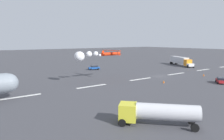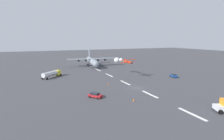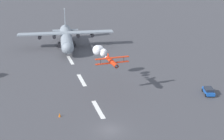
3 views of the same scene
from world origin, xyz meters
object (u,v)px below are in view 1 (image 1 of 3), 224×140
at_px(fuel_tanker_truck, 157,112).
at_px(airport_staff_sedan, 221,80).
at_px(followme_car_yellow, 94,67).
at_px(traffic_cone_far, 164,82).
at_px(stunt_biplane_red, 87,55).
at_px(traffic_cone_near, 204,75).
at_px(semi_truck_orange, 181,61).

xyz_separation_m(fuel_tanker_truck, airport_staff_sedan, (-33.93, -8.78, -0.94)).
xyz_separation_m(fuel_tanker_truck, followme_car_yellow, (-21.51, -50.07, -0.94)).
relative_size(fuel_tanker_truck, traffic_cone_far, 12.01).
relative_size(followme_car_yellow, airport_staff_sedan, 1.03).
distance_m(stunt_biplane_red, airport_staff_sedan, 34.73).
height_order(fuel_tanker_truck, traffic_cone_near, fuel_tanker_truck).
xyz_separation_m(stunt_biplane_red, fuel_tanker_truck, (7.13, 29.97, -5.32)).
distance_m(traffic_cone_near, traffic_cone_far, 18.51).
bearing_deg(semi_truck_orange, airport_staff_sedan, 50.35).
xyz_separation_m(stunt_biplane_red, semi_truck_orange, (-51.67, -8.83, -4.93)).
bearing_deg(traffic_cone_far, semi_truck_orange, -149.88).
relative_size(airport_staff_sedan, traffic_cone_far, 5.72).
height_order(airport_staff_sedan, traffic_cone_far, airport_staff_sedan).
height_order(airport_staff_sedan, traffic_cone_near, airport_staff_sedan).
relative_size(semi_truck_orange, fuel_tanker_truck, 1.70).
bearing_deg(traffic_cone_near, airport_staff_sedan, 51.24).
relative_size(followme_car_yellow, traffic_cone_near, 5.89).
distance_m(stunt_biplane_red, traffic_cone_near, 36.68).
relative_size(fuel_tanker_truck, airport_staff_sedan, 2.10).
bearing_deg(followme_car_yellow, stunt_biplane_red, 54.42).
bearing_deg(traffic_cone_near, stunt_biplane_red, -20.07).
height_order(stunt_biplane_red, followme_car_yellow, stunt_biplane_red).
relative_size(stunt_biplane_red, fuel_tanker_truck, 1.68).
bearing_deg(followme_car_yellow, traffic_cone_near, 120.98).
distance_m(stunt_biplane_red, traffic_cone_far, 20.75).
distance_m(stunt_biplane_red, fuel_tanker_truck, 31.26).
height_order(stunt_biplane_red, traffic_cone_far, stunt_biplane_red).
relative_size(fuel_tanker_truck, traffic_cone_near, 12.01).
relative_size(stunt_biplane_red, traffic_cone_far, 20.15).
bearing_deg(fuel_tanker_truck, stunt_biplane_red, -103.39).
height_order(traffic_cone_near, traffic_cone_far, same).
bearing_deg(semi_truck_orange, fuel_tanker_truck, 33.41).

